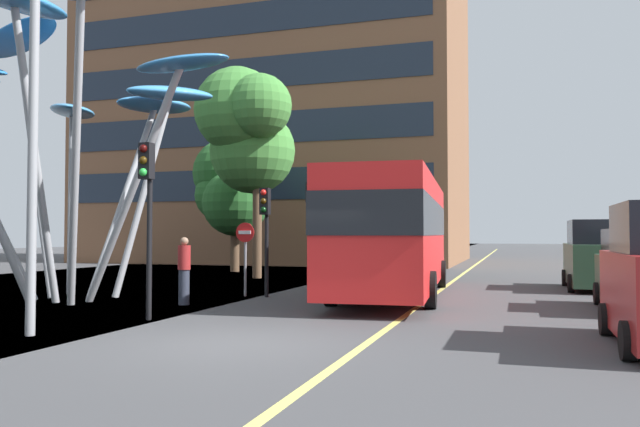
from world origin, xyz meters
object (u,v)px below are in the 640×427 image
object	(u,v)px
traffic_light_kerb_near	(147,192)
street_lamp	(48,68)
red_bus	(394,229)
car_parked_far	(597,257)
pedestrian	(184,271)
no_entry_sign	(245,247)
leaf_sculpture	(59,76)
traffic_light_island_mid	(310,210)
traffic_light_kerb_far	(265,218)

from	to	relation	value
traffic_light_kerb_near	street_lamp	world-z (taller)	street_lamp
red_bus	car_parked_far	distance (m)	7.55
pedestrian	no_entry_sign	bearing A→B (deg)	77.93
leaf_sculpture	car_parked_far	distance (m)	18.09
leaf_sculpture	traffic_light_island_mid	xyz separation A→B (m)	(4.76, 8.40, -3.59)
car_parked_far	no_entry_sign	bearing A→B (deg)	-152.14
car_parked_far	street_lamp	xyz separation A→B (m)	(-10.95, -13.68, 3.90)
red_bus	street_lamp	distance (m)	11.01
traffic_light_kerb_far	traffic_light_island_mid	world-z (taller)	traffic_light_island_mid
leaf_sculpture	no_entry_sign	xyz separation A→B (m)	(4.46, 3.01, -4.90)
pedestrian	no_entry_sign	distance (m)	2.81
pedestrian	traffic_light_island_mid	bearing A→B (deg)	83.77
leaf_sculpture	red_bus	bearing A→B (deg)	26.48
traffic_light_island_mid	car_parked_far	world-z (taller)	traffic_light_island_mid
red_bus	traffic_light_island_mid	distance (m)	5.75
leaf_sculpture	traffic_light_kerb_near	distance (m)	6.44
leaf_sculpture	traffic_light_island_mid	world-z (taller)	leaf_sculpture
traffic_light_kerb_far	traffic_light_island_mid	bearing A→B (deg)	94.61
leaf_sculpture	no_entry_sign	world-z (taller)	leaf_sculpture
red_bus	car_parked_far	size ratio (longest dim) A/B	2.61
no_entry_sign	traffic_light_kerb_near	bearing A→B (deg)	-88.06
leaf_sculpture	street_lamp	distance (m)	6.67
car_parked_far	pedestrian	size ratio (longest dim) A/B	2.43
street_lamp	no_entry_sign	xyz separation A→B (m)	(0.39, 8.10, -3.50)
red_bus	street_lamp	world-z (taller)	street_lamp
red_bus	leaf_sculpture	world-z (taller)	leaf_sculpture
traffic_light_kerb_far	car_parked_far	distance (m)	11.46
traffic_light_island_mid	no_entry_sign	xyz separation A→B (m)	(-0.31, -5.39, -1.31)
traffic_light_kerb_far	pedestrian	size ratio (longest dim) A/B	1.81
street_lamp	no_entry_sign	world-z (taller)	street_lamp
red_bus	traffic_light_kerb_far	bearing A→B (deg)	-155.97
red_bus	car_parked_far	bearing A→B (deg)	34.09
traffic_light_island_mid	red_bus	bearing A→B (deg)	-44.75
traffic_light_island_mid	car_parked_far	size ratio (longest dim) A/B	0.89
traffic_light_island_mid	no_entry_sign	size ratio (longest dim) A/B	1.74
traffic_light_kerb_far	car_parked_far	bearing A→B (deg)	30.63
traffic_light_island_mid	pedestrian	xyz separation A→B (m)	(-0.88, -8.08, -1.90)
traffic_light_kerb_near	street_lamp	xyz separation A→B (m)	(-0.58, -2.45, 2.19)
traffic_light_island_mid	car_parked_far	xyz separation A→B (m)	(10.25, 0.19, -1.71)
leaf_sculpture	traffic_light_kerb_near	bearing A→B (deg)	-29.65
car_parked_far	street_lamp	distance (m)	17.96
car_parked_far	pedestrian	distance (m)	13.87
leaf_sculpture	traffic_light_kerb_near	size ratio (longest dim) A/B	2.83
traffic_light_kerb_near	pedestrian	size ratio (longest dim) A/B	2.16
traffic_light_kerb_far	traffic_light_island_mid	distance (m)	5.65
traffic_light_island_mid	street_lamp	bearing A→B (deg)	-92.96
traffic_light_kerb_far	car_parked_far	world-z (taller)	traffic_light_kerb_far
traffic_light_kerb_near	red_bus	bearing A→B (deg)	59.39
leaf_sculpture	traffic_light_kerb_far	bearing A→B (deg)	28.12
traffic_light_kerb_near	traffic_light_island_mid	xyz separation A→B (m)	(0.12, 11.05, -0.00)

